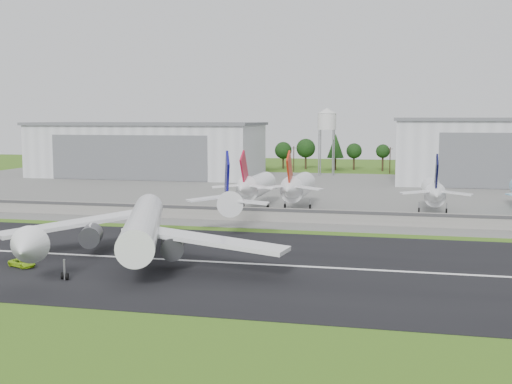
% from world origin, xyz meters
% --- Properties ---
extents(ground, '(600.00, 600.00, 0.00)m').
position_xyz_m(ground, '(0.00, 0.00, 0.00)').
color(ground, '#3C6A19').
rests_on(ground, ground).
extents(runway, '(320.00, 60.00, 0.10)m').
position_xyz_m(runway, '(0.00, 10.00, 0.05)').
color(runway, black).
rests_on(runway, ground).
extents(runway_centerline, '(220.00, 1.00, 0.02)m').
position_xyz_m(runway_centerline, '(0.00, 10.00, 0.11)').
color(runway_centerline, white).
rests_on(runway_centerline, runway).
extents(apron, '(320.00, 150.00, 0.10)m').
position_xyz_m(apron, '(0.00, 120.00, 0.05)').
color(apron, slate).
rests_on(apron, ground).
extents(blast_fence, '(240.00, 0.61, 3.50)m').
position_xyz_m(blast_fence, '(0.00, 54.99, 1.81)').
color(blast_fence, gray).
rests_on(blast_fence, ground).
extents(hangar_west, '(97.00, 44.00, 23.20)m').
position_xyz_m(hangar_west, '(-80.00, 164.92, 11.63)').
color(hangar_west, silver).
rests_on(hangar_west, ground).
extents(water_tower, '(8.40, 8.40, 29.40)m').
position_xyz_m(water_tower, '(-5.00, 185.00, 24.55)').
color(water_tower, '#99999E').
rests_on(water_tower, ground).
extents(utility_poles, '(230.00, 3.00, 12.00)m').
position_xyz_m(utility_poles, '(0.00, 200.00, 0.00)').
color(utility_poles, black).
rests_on(utility_poles, ground).
extents(treeline, '(320.00, 16.00, 22.00)m').
position_xyz_m(treeline, '(0.00, 215.00, 0.00)').
color(treeline, black).
rests_on(treeline, ground).
extents(main_airliner, '(53.98, 57.54, 18.17)m').
position_xyz_m(main_airliner, '(-17.57, 9.59, 4.89)').
color(main_airliner, white).
rests_on(main_airliner, runway).
extents(ground_vehicle, '(5.65, 4.13, 1.43)m').
position_xyz_m(ground_vehicle, '(-34.78, -0.85, 0.81)').
color(ground_vehicle, '#94C717').
rests_on(ground_vehicle, runway).
extents(parked_jet_red_a, '(7.36, 31.29, 16.84)m').
position_xyz_m(parked_jet_red_a, '(-12.50, 76.58, 6.32)').
color(parked_jet_red_a, white).
rests_on(parked_jet_red_a, ground).
extents(parked_jet_red_b, '(7.36, 31.29, 16.91)m').
position_xyz_m(parked_jet_red_b, '(-0.61, 76.59, 6.39)').
color(parked_jet_red_b, white).
rests_on(parked_jet_red_b, ground).
extents(parked_jet_navy, '(7.36, 31.29, 16.49)m').
position_xyz_m(parked_jet_navy, '(35.37, 76.53, 5.99)').
color(parked_jet_navy, white).
rests_on(parked_jet_navy, ground).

